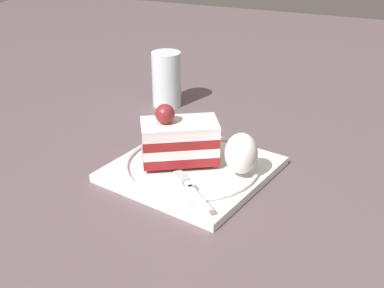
{
  "coord_description": "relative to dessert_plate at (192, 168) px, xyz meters",
  "views": [
    {
      "loc": [
        0.59,
        0.22,
        0.38
      ],
      "look_at": [
        -0.02,
        -0.02,
        0.05
      ],
      "focal_mm": 46.95,
      "sensor_mm": 36.0,
      "label": 1
    }
  ],
  "objects": [
    {
      "name": "ground_plane",
      "position": [
        0.02,
        0.02,
        -0.01
      ],
      "size": [
        2.4,
        2.4,
        0.0
      ],
      "primitive_type": "plane",
      "color": "#5C4B50"
    },
    {
      "name": "dessert_plate",
      "position": [
        0.0,
        0.0,
        0.0
      ],
      "size": [
        0.26,
        0.26,
        0.02
      ],
      "color": "white",
      "rests_on": "ground_plane"
    },
    {
      "name": "cake_slice",
      "position": [
        -0.0,
        -0.02,
        0.04
      ],
      "size": [
        0.11,
        0.13,
        0.09
      ],
      "color": "maroon",
      "rests_on": "dessert_plate"
    },
    {
      "name": "whipped_cream_dollop",
      "position": [
        0.0,
        0.08,
        0.04
      ],
      "size": [
        0.05,
        0.05,
        0.06
      ],
      "primitive_type": "ellipsoid",
      "color": "white",
      "rests_on": "dessert_plate"
    },
    {
      "name": "fork",
      "position": [
        0.08,
        0.03,
        0.01
      ],
      "size": [
        0.08,
        0.09,
        0.0
      ],
      "color": "silver",
      "rests_on": "dessert_plate"
    },
    {
      "name": "drink_glass_near",
      "position": [
        -0.23,
        -0.15,
        0.04
      ],
      "size": [
        0.06,
        0.06,
        0.11
      ],
      "color": "silver",
      "rests_on": "ground_plane"
    }
  ]
}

